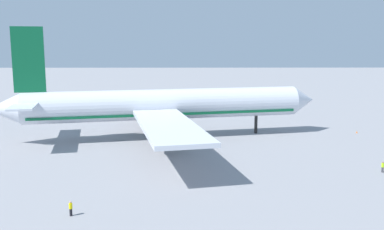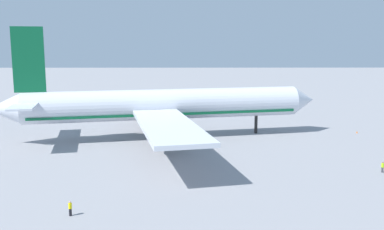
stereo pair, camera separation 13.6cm
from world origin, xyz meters
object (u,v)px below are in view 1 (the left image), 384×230
at_px(ground_worker_1, 71,208).
at_px(traffic_cone_0, 44,117).
at_px(ground_worker_0, 383,167).
at_px(airliner, 161,105).
at_px(traffic_cone_1, 357,132).
at_px(baggage_cart_1, 83,105).

distance_m(ground_worker_1, traffic_cone_0, 72.39).
distance_m(ground_worker_0, traffic_cone_0, 86.49).
distance_m(airliner, traffic_cone_0, 42.84).
relative_size(airliner, traffic_cone_1, 127.54).
relative_size(ground_worker_1, traffic_cone_0, 3.23).
relative_size(traffic_cone_0, traffic_cone_1, 1.00).
bearing_deg(ground_worker_0, airliner, 144.84).
relative_size(ground_worker_0, traffic_cone_1, 3.09).
relative_size(airliner, ground_worker_1, 39.49).
height_order(traffic_cone_0, traffic_cone_1, same).
bearing_deg(ground_worker_1, airliner, 79.58).
xyz_separation_m(baggage_cart_1, ground_worker_0, (64.24, -71.69, 0.10)).
height_order(airliner, baggage_cart_1, airliner).
height_order(ground_worker_0, ground_worker_1, ground_worker_1).
bearing_deg(traffic_cone_0, traffic_cone_1, -15.16).
xyz_separation_m(ground_worker_0, traffic_cone_0, (-69.89, 50.94, -0.59)).
bearing_deg(airliner, traffic_cone_1, 5.73).
height_order(airliner, traffic_cone_1, airliner).
bearing_deg(traffic_cone_0, ground_worker_0, -36.09).
distance_m(traffic_cone_0, traffic_cone_1, 80.59).
bearing_deg(traffic_cone_1, ground_worker_1, -138.08).
bearing_deg(baggage_cart_1, ground_worker_0, -48.14).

